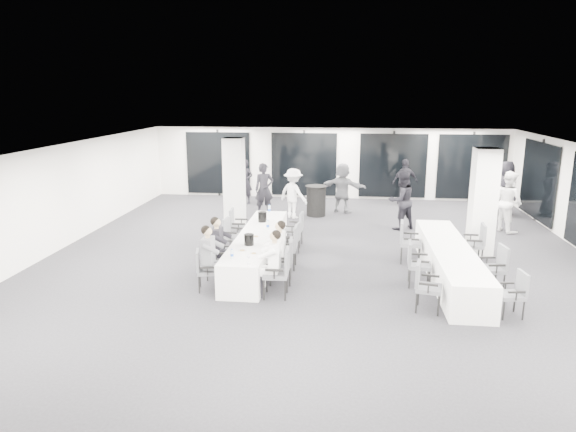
{
  "coord_description": "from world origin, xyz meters",
  "views": [
    {
      "loc": [
        0.65,
        -12.39,
        4.18
      ],
      "look_at": [
        -0.72,
        -0.2,
        1.2
      ],
      "focal_mm": 32.0,
      "sensor_mm": 36.0,
      "label": 1
    }
  ],
  "objects_px": {
    "chair_main_right_fourth": "(293,237)",
    "ice_bucket_far": "(262,217)",
    "chair_main_left_mid": "(222,247)",
    "chair_main_right_near": "(280,270)",
    "banquet_table_side": "(449,262)",
    "chair_main_left_fourth": "(231,233)",
    "chair_main_right_mid": "(290,244)",
    "standing_guest_b": "(401,196)",
    "chair_side_left_far": "(407,239)",
    "ice_bucket_near": "(249,240)",
    "standing_guest_a": "(264,186)",
    "standing_guest_h": "(509,197)",
    "chair_side_right_mid": "(496,265)",
    "standing_guest_d": "(405,179)",
    "chair_side_left_mid": "(416,261)",
    "standing_guest_e": "(506,185)",
    "standing_guest_g": "(245,179)",
    "standing_guest_f": "(343,185)",
    "chair_main_left_far": "(237,224)",
    "cocktail_table": "(316,201)",
    "chair_side_right_far": "(476,241)",
    "chair_side_right_near": "(515,291)",
    "banquet_table_main": "(257,248)",
    "chair_main_right_second": "(284,258)",
    "standing_guest_c": "(293,190)",
    "chair_side_left_near": "(425,283)",
    "chair_main_left_near": "(204,268)",
    "chair_main_right_far": "(297,227)"
  },
  "relations": [
    {
      "from": "chair_main_right_fourth",
      "to": "ice_bucket_far",
      "type": "relative_size",
      "value": 3.18
    },
    {
      "from": "chair_main_left_mid",
      "to": "chair_main_right_near",
      "type": "xyz_separation_m",
      "value": [
        1.67,
        -1.77,
        0.09
      ]
    },
    {
      "from": "banquet_table_side",
      "to": "chair_main_right_near",
      "type": "height_order",
      "value": "chair_main_right_near"
    },
    {
      "from": "banquet_table_side",
      "to": "chair_main_left_fourth",
      "type": "height_order",
      "value": "chair_main_left_fourth"
    },
    {
      "from": "chair_main_right_mid",
      "to": "standing_guest_b",
      "type": "bearing_deg",
      "value": -37.66
    },
    {
      "from": "chair_side_left_far",
      "to": "standing_guest_b",
      "type": "height_order",
      "value": "standing_guest_b"
    },
    {
      "from": "banquet_table_side",
      "to": "chair_main_left_mid",
      "type": "height_order",
      "value": "chair_main_left_mid"
    },
    {
      "from": "chair_main_left_mid",
      "to": "ice_bucket_near",
      "type": "relative_size",
      "value": 3.4
    },
    {
      "from": "standing_guest_a",
      "to": "standing_guest_h",
      "type": "distance_m",
      "value": 7.84
    },
    {
      "from": "chair_side_right_mid",
      "to": "standing_guest_h",
      "type": "relative_size",
      "value": 0.47
    },
    {
      "from": "standing_guest_d",
      "to": "standing_guest_h",
      "type": "distance_m",
      "value": 4.48
    },
    {
      "from": "banquet_table_side",
      "to": "chair_side_left_mid",
      "type": "distance_m",
      "value": 1.02
    },
    {
      "from": "standing_guest_e",
      "to": "standing_guest_g",
      "type": "xyz_separation_m",
      "value": [
        -9.28,
        0.82,
        -0.1
      ]
    },
    {
      "from": "chair_main_left_fourth",
      "to": "chair_side_right_mid",
      "type": "relative_size",
      "value": 0.95
    },
    {
      "from": "standing_guest_f",
      "to": "chair_main_left_far",
      "type": "bearing_deg",
      "value": 80.33
    },
    {
      "from": "chair_main_right_fourth",
      "to": "standing_guest_b",
      "type": "relative_size",
      "value": 0.42
    },
    {
      "from": "ice_bucket_far",
      "to": "cocktail_table",
      "type": "bearing_deg",
      "value": 72.88
    },
    {
      "from": "chair_side_right_far",
      "to": "ice_bucket_near",
      "type": "xyz_separation_m",
      "value": [
        -5.42,
        -1.49,
        0.3
      ]
    },
    {
      "from": "chair_main_left_fourth",
      "to": "chair_main_right_mid",
      "type": "distance_m",
      "value": 1.98
    },
    {
      "from": "chair_side_right_near",
      "to": "standing_guest_b",
      "type": "bearing_deg",
      "value": 6.33
    },
    {
      "from": "banquet_table_main",
      "to": "banquet_table_side",
      "type": "relative_size",
      "value": 1.0
    },
    {
      "from": "chair_side_left_mid",
      "to": "ice_bucket_far",
      "type": "xyz_separation_m",
      "value": [
        -3.79,
        2.36,
        0.32
      ]
    },
    {
      "from": "chair_side_right_mid",
      "to": "standing_guest_a",
      "type": "xyz_separation_m",
      "value": [
        -6.03,
        6.35,
        0.45
      ]
    },
    {
      "from": "chair_main_right_second",
      "to": "standing_guest_e",
      "type": "bearing_deg",
      "value": -47.29
    },
    {
      "from": "chair_side_left_far",
      "to": "standing_guest_c",
      "type": "bearing_deg",
      "value": -136.36
    },
    {
      "from": "chair_side_left_near",
      "to": "standing_guest_d",
      "type": "xyz_separation_m",
      "value": [
        0.66,
        9.86,
        0.42
      ]
    },
    {
      "from": "chair_main_left_near",
      "to": "chair_main_right_near",
      "type": "bearing_deg",
      "value": 69.94
    },
    {
      "from": "banquet_table_side",
      "to": "chair_side_left_far",
      "type": "distance_m",
      "value": 1.37
    },
    {
      "from": "chair_main_right_far",
      "to": "ice_bucket_near",
      "type": "height_order",
      "value": "ice_bucket_near"
    },
    {
      "from": "chair_side_right_mid",
      "to": "chair_side_left_near",
      "type": "bearing_deg",
      "value": 119.45
    },
    {
      "from": "chair_main_left_fourth",
      "to": "standing_guest_f",
      "type": "relative_size",
      "value": 0.47
    },
    {
      "from": "standing_guest_d",
      "to": "banquet_table_main",
      "type": "bearing_deg",
      "value": 38.59
    },
    {
      "from": "chair_main_right_far",
      "to": "standing_guest_c",
      "type": "bearing_deg",
      "value": 11.75
    },
    {
      "from": "chair_main_left_near",
      "to": "standing_guest_h",
      "type": "bearing_deg",
      "value": 112.44
    },
    {
      "from": "chair_main_right_mid",
      "to": "standing_guest_b",
      "type": "distance_m",
      "value": 5.04
    },
    {
      "from": "chair_main_right_fourth",
      "to": "ice_bucket_far",
      "type": "height_order",
      "value": "ice_bucket_far"
    },
    {
      "from": "chair_main_left_far",
      "to": "chair_side_left_mid",
      "type": "bearing_deg",
      "value": 56.7
    },
    {
      "from": "standing_guest_a",
      "to": "standing_guest_d",
      "type": "xyz_separation_m",
      "value": [
        5.02,
        2.25,
        -0.04
      ]
    },
    {
      "from": "banquet_table_side",
      "to": "cocktail_table",
      "type": "relative_size",
      "value": 4.79
    },
    {
      "from": "banquet_table_main",
      "to": "standing_guest_f",
      "type": "relative_size",
      "value": 2.5
    },
    {
      "from": "standing_guest_b",
      "to": "standing_guest_d",
      "type": "bearing_deg",
      "value": -128.94
    },
    {
      "from": "cocktail_table",
      "to": "chair_main_left_mid",
      "type": "xyz_separation_m",
      "value": [
        -1.98,
        -5.55,
        -0.03
      ]
    },
    {
      "from": "standing_guest_a",
      "to": "standing_guest_h",
      "type": "relative_size",
      "value": 0.96
    },
    {
      "from": "chair_side_left_mid",
      "to": "chair_side_right_near",
      "type": "xyz_separation_m",
      "value": [
        1.66,
        -1.42,
        -0.06
      ]
    },
    {
      "from": "chair_main_right_far",
      "to": "chair_main_right_mid",
      "type": "bearing_deg",
      "value": -175.44
    },
    {
      "from": "standing_guest_b",
      "to": "standing_guest_g",
      "type": "relative_size",
      "value": 1.08
    },
    {
      "from": "chair_main_left_near",
      "to": "banquet_table_main",
      "type": "bearing_deg",
      "value": 143.38
    },
    {
      "from": "chair_main_left_near",
      "to": "chair_main_right_fourth",
      "type": "relative_size",
      "value": 1.03
    },
    {
      "from": "chair_main_left_far",
      "to": "chair_main_right_mid",
      "type": "relative_size",
      "value": 0.96
    },
    {
      "from": "standing_guest_a",
      "to": "standing_guest_c",
      "type": "distance_m",
      "value": 1.11
    }
  ]
}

